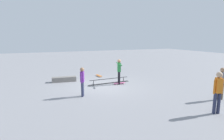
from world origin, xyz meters
name	(u,v)px	position (x,y,z in m)	size (l,w,h in m)	color
ground_plane	(105,85)	(0.00, 0.00, 0.00)	(60.00, 60.00, 0.00)	gray
grind_rail	(109,81)	(-0.46, -0.38, 0.15)	(2.99, 0.40, 0.34)	black
skate_ledge	(64,79)	(2.29, -2.07, 0.17)	(1.66, 0.47, 0.34)	gray
skater_main	(119,70)	(-0.97, 0.12, 0.97)	(0.35, 1.34, 1.67)	black
skateboard_main	(120,83)	(-1.00, 0.15, 0.07)	(0.80, 0.27, 0.09)	#E05993
bystander_orange_shirt	(218,90)	(-2.55, 6.14, 0.99)	(0.40, 0.27, 1.75)	#2D3351
bystander_purple_shirt	(82,80)	(1.93, 1.74, 0.88)	(0.26, 0.34, 1.56)	#2D3351
bystander_grey_shirt	(221,82)	(-4.32, 4.97, 0.92)	(0.37, 0.25, 1.63)	brown
loose_skateboard_orange	(99,76)	(-0.56, -2.79, 0.07)	(0.33, 0.82, 0.09)	orange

